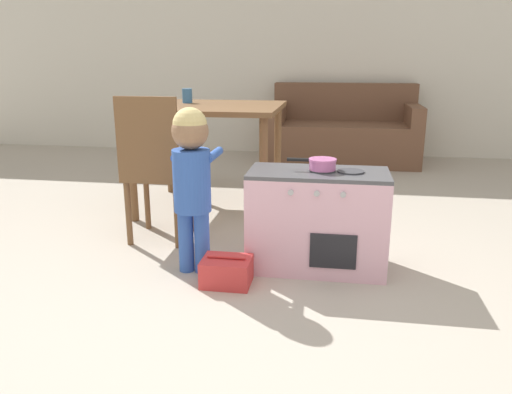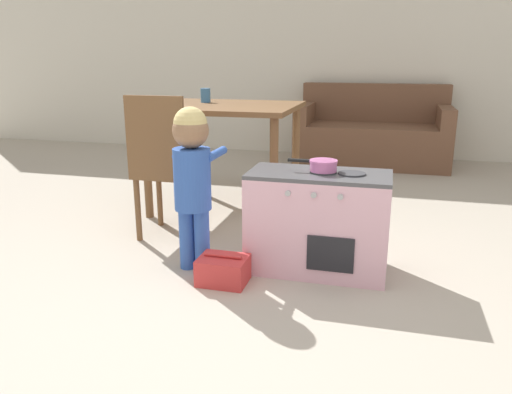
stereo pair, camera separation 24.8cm
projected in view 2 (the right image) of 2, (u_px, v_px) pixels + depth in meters
ground_plane at (225, 338)px, 2.01m from camera, size 16.00×16.00×0.00m
wall_back at (341, 38)px, 5.51m from camera, size 10.00×0.06×2.60m
play_kitchen at (318, 222)px, 2.59m from camera, size 0.72×0.36×0.54m
toy_pot at (323, 165)px, 2.51m from camera, size 0.25×0.14×0.06m
child_figure at (192, 168)px, 2.53m from camera, size 0.22×0.35×0.86m
toy_basket at (223, 270)px, 2.49m from camera, size 0.24×0.19×0.15m
dining_table at (226, 119)px, 3.61m from camera, size 1.02×0.90×0.76m
dining_chair_near at (164, 166)px, 3.00m from camera, size 0.36×0.36×0.89m
couch at (372, 135)px, 5.28m from camera, size 1.55×0.80×0.82m
cup_on_table at (206, 95)px, 3.74m from camera, size 0.07×0.07×0.10m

